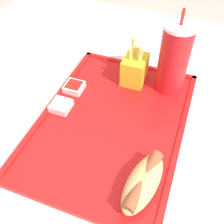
# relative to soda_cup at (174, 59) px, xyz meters

# --- Properties ---
(ground_plane) EXTENTS (8.00, 8.00, 0.00)m
(ground_plane) POSITION_rel_soda_cup_xyz_m (0.15, -0.13, -0.83)
(ground_plane) COLOR #ADA393
(dining_table) EXTENTS (1.13, 1.11, 0.73)m
(dining_table) POSITION_rel_soda_cup_xyz_m (0.15, -0.13, -0.46)
(dining_table) COLOR beige
(dining_table) RESTS_ON ground_plane
(food_tray) EXTENTS (0.45, 0.33, 0.01)m
(food_tray) POSITION_rel_soda_cup_xyz_m (0.16, -0.10, -0.09)
(food_tray) COLOR red
(food_tray) RESTS_ON dining_table
(soda_cup) EXTENTS (0.07, 0.07, 0.21)m
(soda_cup) POSITION_rel_soda_cup_xyz_m (0.00, 0.00, 0.00)
(soda_cup) COLOR red
(soda_cup) RESTS_ON food_tray
(hot_dog_far) EXTENTS (0.14, 0.08, 0.04)m
(hot_dog_far) POSITION_rel_soda_cup_xyz_m (0.30, 0.01, -0.07)
(hot_dog_far) COLOR tan
(hot_dog_far) RESTS_ON food_tray
(fries_carton) EXTENTS (0.07, 0.06, 0.12)m
(fries_carton) POSITION_rel_soda_cup_xyz_m (0.01, -0.09, -0.05)
(fries_carton) COLOR gold
(fries_carton) RESTS_ON food_tray
(sauce_cup_mayo) EXTENTS (0.05, 0.05, 0.02)m
(sauce_cup_mayo) POSITION_rel_soda_cup_xyz_m (0.17, -0.23, -0.08)
(sauce_cup_mayo) COLOR silver
(sauce_cup_mayo) RESTS_ON food_tray
(sauce_cup_ketchup) EXTENTS (0.05, 0.05, 0.02)m
(sauce_cup_ketchup) POSITION_rel_soda_cup_xyz_m (0.10, -0.23, -0.08)
(sauce_cup_ketchup) COLOR silver
(sauce_cup_ketchup) RESTS_ON food_tray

